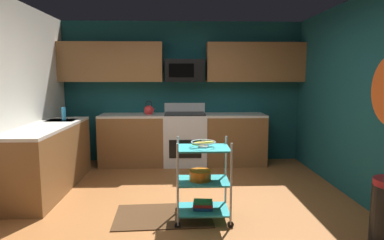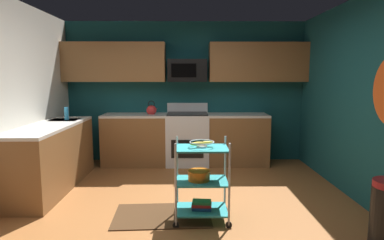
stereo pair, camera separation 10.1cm
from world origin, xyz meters
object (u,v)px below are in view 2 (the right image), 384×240
Objects in this scene: microwave at (187,71)px; fruit_bowl at (202,143)px; mixing_bowl_large at (199,175)px; kettle at (152,110)px; oven_range at (187,138)px; rolling_cart at (202,181)px; book_stack at (202,205)px; dish_soap_bottle at (66,113)px.

microwave reaches higher than fruit_bowl.
kettle is (-0.78, 2.39, 0.48)m from mixing_bowl_large.
fruit_bowl is (0.17, -2.50, -0.82)m from microwave.
oven_range is 4.37× the size of mixing_bowl_large.
rolling_cart is 0.07m from mixing_bowl_large.
rolling_cart reaches higher than mixing_bowl_large.
microwave is 2.77m from mixing_bowl_large.
book_stack is at bearing 180.00° from rolling_cart.
rolling_cart is 0.28m from book_stack.
rolling_cart is at bearing -71.21° from kettle.
book_stack is at bearing -71.21° from kettle.
dish_soap_bottle reaches higher than mixing_bowl_large.
book_stack is at bearing -86.17° from microwave.
mixing_bowl_large is (-0.03, 0.00, -0.36)m from fruit_bowl.
oven_range is at bearing 0.34° from kettle.
oven_range is at bearing 93.99° from book_stack.
oven_range is at bearing -89.74° from microwave.
microwave is at bearing 93.83° from book_stack.
book_stack is (0.17, -2.50, -1.53)m from microwave.
microwave is 2.19m from dish_soap_bottle.
microwave is 3.50× the size of dish_soap_bottle.
rolling_cart reaches higher than book_stack.
oven_range is at bearing 22.01° from dish_soap_bottle.
oven_range is 2.42m from book_stack.
mixing_bowl_large is at bearing 180.00° from rolling_cart.
mixing_bowl_large is at bearing -38.74° from dish_soap_bottle.
kettle is (-0.81, 2.39, 0.12)m from fruit_bowl.
kettle reaches higher than fruit_bowl.
microwave is 2.93m from book_stack.
book_stack is at bearing 0.00° from mixing_bowl_large.
dish_soap_bottle is at bearing 141.26° from mixing_bowl_large.
oven_range reaches higher than fruit_bowl.
oven_range is at bearing 93.99° from fruit_bowl.
fruit_bowl is (-0.00, 0.00, 0.42)m from rolling_cart.
mixing_bowl_large is (-0.03, 0.00, 0.07)m from rolling_cart.
microwave reaches higher than kettle.
dish_soap_bottle is at bearing -155.31° from microwave.
oven_range is 1.57× the size of microwave.
book_stack is at bearing -38.31° from dish_soap_bottle.
fruit_bowl is 2.53m from kettle.
kettle is at bearing 108.12° from mixing_bowl_large.
dish_soap_bottle is at bearing 141.69° from fruit_bowl.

